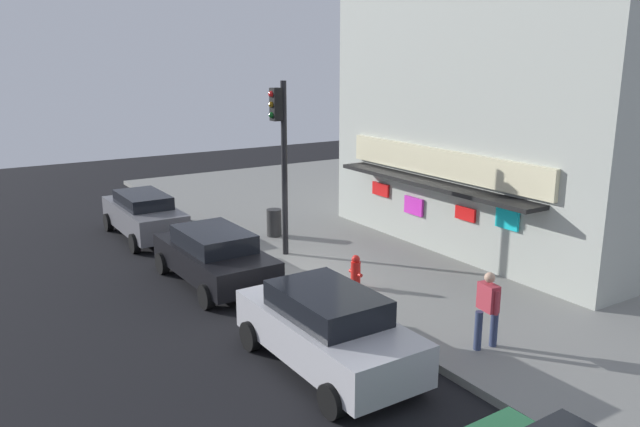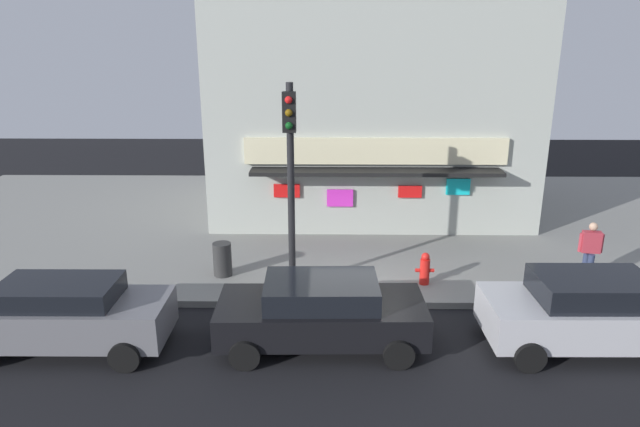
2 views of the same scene
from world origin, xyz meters
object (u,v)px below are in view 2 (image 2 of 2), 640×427
(pedestrian, at_px, (590,249))
(parked_car_black, at_px, (321,311))
(parked_car_silver, at_px, (590,312))
(fire_hydrant, at_px, (425,269))
(trash_can, at_px, (222,259))
(traffic_light, at_px, (290,162))
(parked_car_grey, at_px, (62,314))

(pedestrian, distance_m, parked_car_black, 7.74)
(parked_car_silver, bearing_deg, fire_hydrant, 136.49)
(trash_can, xyz_separation_m, parked_car_silver, (8.52, -3.40, 0.22))
(traffic_light, height_order, parked_car_black, traffic_light)
(trash_can, relative_size, pedestrian, 0.56)
(traffic_light, relative_size, parked_car_grey, 1.16)
(traffic_light, height_order, trash_can, traffic_light)
(parked_car_black, bearing_deg, pedestrian, 23.31)
(pedestrian, bearing_deg, fire_hydrant, -177.27)
(trash_can, relative_size, parked_car_grey, 0.21)
(traffic_light, relative_size, parked_car_black, 1.17)
(traffic_light, distance_m, parked_car_grey, 6.17)
(parked_car_silver, bearing_deg, trash_can, 158.25)
(fire_hydrant, bearing_deg, traffic_light, -175.80)
(trash_can, distance_m, parked_car_black, 4.35)
(traffic_light, relative_size, fire_hydrant, 5.97)
(parked_car_silver, bearing_deg, parked_car_grey, -178.91)
(traffic_light, bearing_deg, parked_car_grey, -149.06)
(parked_car_black, distance_m, parked_car_grey, 5.55)
(traffic_light, height_order, pedestrian, traffic_light)
(trash_can, relative_size, parked_car_black, 0.21)
(traffic_light, xyz_separation_m, parked_car_grey, (-4.75, -2.85, -2.73))
(parked_car_grey, bearing_deg, parked_car_black, 2.62)
(pedestrian, height_order, parked_car_silver, pedestrian)
(pedestrian, xyz_separation_m, parked_car_black, (-7.10, -3.06, -0.30))
(fire_hydrant, bearing_deg, parked_car_black, -133.62)
(fire_hydrant, height_order, trash_can, trash_can)
(trash_can, distance_m, parked_car_silver, 9.18)
(parked_car_black, xyz_separation_m, parked_car_silver, (5.76, -0.04, 0.06))
(pedestrian, bearing_deg, traffic_light, -176.61)
(fire_hydrant, relative_size, parked_car_grey, 0.19)
(fire_hydrant, relative_size, parked_car_black, 0.20)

